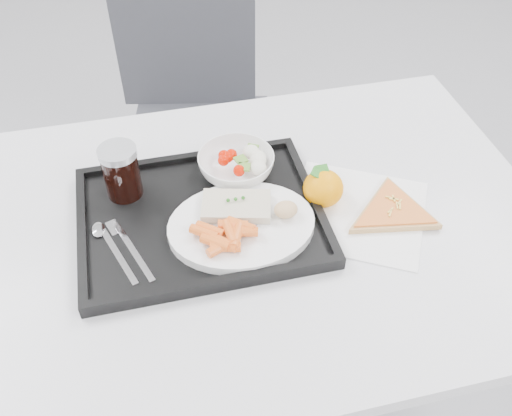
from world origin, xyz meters
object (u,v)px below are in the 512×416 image
(table, at_px, (236,248))
(cola_glass, at_px, (121,171))
(chair, at_px, (195,102))
(tray, at_px, (201,217))
(tangerine, at_px, (323,188))
(pizza_slice, at_px, (393,211))
(salad_bowl, at_px, (236,165))
(dinner_plate, at_px, (241,226))

(table, bearing_deg, cola_glass, 147.89)
(chair, xyz_separation_m, tray, (-0.08, -0.71, 0.22))
(tangerine, bearing_deg, chair, 102.33)
(tangerine, distance_m, pizza_slice, 0.14)
(chair, height_order, salad_bowl, chair)
(salad_bowl, relative_size, tangerine, 1.47)
(table, distance_m, salad_bowl, 0.17)
(tangerine, bearing_deg, dinner_plate, -163.73)
(chair, relative_size, tangerine, 8.97)
(table, xyz_separation_m, pizza_slice, (0.30, -0.04, 0.08))
(salad_bowl, distance_m, cola_glass, 0.22)
(table, distance_m, chair, 0.75)
(tray, xyz_separation_m, tangerine, (0.24, -0.00, 0.03))
(cola_glass, relative_size, tangerine, 1.04)
(chair, height_order, tray, chair)
(chair, bearing_deg, dinner_plate, -91.21)
(dinner_plate, bearing_deg, tangerine, 16.27)
(table, xyz_separation_m, cola_glass, (-0.19, 0.12, 0.14))
(salad_bowl, bearing_deg, dinner_plate, -98.43)
(chair, height_order, cola_glass, chair)
(table, xyz_separation_m, tray, (-0.06, 0.03, 0.08))
(dinner_plate, relative_size, tangerine, 2.60)
(salad_bowl, bearing_deg, chair, 90.61)
(table, height_order, cola_glass, cola_glass)
(tray, relative_size, pizza_slice, 1.72)
(chair, distance_m, tangerine, 0.77)
(tray, relative_size, salad_bowl, 2.96)
(tray, bearing_deg, dinner_plate, -38.13)
(tray, height_order, dinner_plate, dinner_plate)
(chair, bearing_deg, tray, -96.71)
(cola_glass, bearing_deg, tangerine, -14.78)
(cola_glass, bearing_deg, salad_bowl, 1.04)
(cola_glass, bearing_deg, table, -32.11)
(salad_bowl, height_order, cola_glass, cola_glass)
(pizza_slice, bearing_deg, dinner_plate, 176.72)
(table, height_order, tray, tray)
(tray, xyz_separation_m, cola_glass, (-0.13, 0.10, 0.06))
(dinner_plate, relative_size, pizza_slice, 1.03)
(tray, distance_m, tangerine, 0.24)
(table, bearing_deg, chair, 88.18)
(tray, relative_size, tangerine, 4.34)
(table, height_order, tangerine, tangerine)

